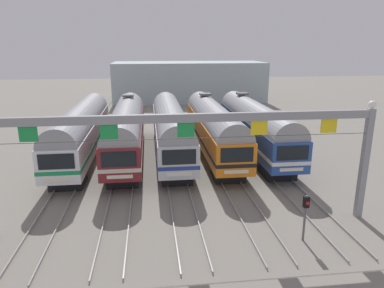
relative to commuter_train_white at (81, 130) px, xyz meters
name	(u,v)px	position (x,y,z in m)	size (l,w,h in m)	color
ground_plane	(171,155)	(7.91, 0.01, -2.69)	(160.00, 160.00, 0.00)	gray
track_bed	(163,118)	(7.91, 17.01, -2.61)	(17.32, 70.00, 0.15)	gray
commuter_train_white	(81,130)	(0.00, 0.00, 0.00)	(2.88, 18.06, 4.77)	white
commuter_train_maroon	(127,128)	(3.95, 0.00, 0.00)	(2.88, 18.06, 5.05)	maroon
commuter_train_silver	(171,127)	(7.91, 0.00, 0.00)	(2.88, 18.06, 4.77)	silver
commuter_train_orange	(213,126)	(11.86, 0.00, 0.00)	(2.88, 18.06, 5.05)	orange
commuter_train_blue	(255,125)	(15.81, 0.00, 0.00)	(2.88, 18.06, 5.05)	#284C9E
catenary_gantry	(186,137)	(7.91, -13.49, 2.54)	(21.05, 0.44, 6.97)	gray
yard_signal_mast	(306,209)	(13.84, -15.71, -0.90)	(0.28, 0.35, 2.54)	#59595E
maintenance_building	(189,81)	(13.35, 33.64, 0.76)	(26.86, 10.00, 6.90)	#9EB2B7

